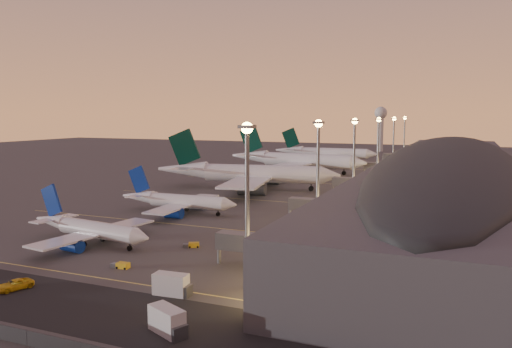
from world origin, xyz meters
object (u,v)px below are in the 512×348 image
object	(u,v)px
airliner_narrow_south	(89,229)
radar_tower	(381,121)
catering_truck_a	(173,285)
baggage_tug_a	(121,265)
baggage_tug_b	(192,245)
airliner_wide_near	(247,174)
airliner_wide_far	(325,153)
airliner_narrow_north	(178,201)
service_van_d	(14,285)
catering_truck_b	(168,322)
airliner_wide_mid	(295,160)

from	to	relation	value
airliner_narrow_south	radar_tower	xyz separation A→B (m)	(15.78, 287.78, 18.79)
catering_truck_a	radar_tower	bearing A→B (deg)	89.25
baggage_tug_a	baggage_tug_b	bearing A→B (deg)	71.98
airliner_wide_near	airliner_wide_far	bearing A→B (deg)	80.79
airliner_narrow_south	catering_truck_a	bearing A→B (deg)	-22.94
airliner_narrow_north	service_van_d	distance (m)	62.84
airliner_wide_near	baggage_tug_a	xyz separation A→B (m)	(17.34, -94.75, -5.16)
baggage_tug_b	catering_truck_b	distance (m)	40.50
airliner_narrow_north	radar_tower	bearing A→B (deg)	84.82
airliner_narrow_north	airliner_wide_mid	bearing A→B (deg)	88.61
airliner_wide_far	service_van_d	world-z (taller)	airliner_wide_far
airliner_wide_near	catering_truck_a	size ratio (longest dim) A/B	11.53
airliner_wide_mid	airliner_narrow_south	bearing A→B (deg)	-83.57
baggage_tug_b	catering_truck_b	world-z (taller)	catering_truck_b
radar_tower	catering_truck_b	bearing A→B (deg)	-85.79
catering_truck_a	baggage_tug_a	bearing A→B (deg)	149.42
airliner_narrow_north	baggage_tug_a	xyz separation A→B (m)	(17.04, -46.80, -2.83)
airliner_wide_near	baggage_tug_a	distance (m)	96.47
airliner_narrow_north	airliner_wide_far	bearing A→B (deg)	88.89
service_van_d	airliner_wide_far	bearing A→B (deg)	112.10
airliner_wide_near	airliner_wide_far	world-z (taller)	airliner_wide_near
baggage_tug_b	catering_truck_a	world-z (taller)	catering_truck_a
airliner_wide_near	catering_truck_b	distance (m)	121.00
baggage_tug_a	catering_truck_a	world-z (taller)	catering_truck_a
baggage_tug_a	catering_truck_a	distance (m)	17.52
airliner_narrow_south	service_van_d	world-z (taller)	airliner_narrow_south
baggage_tug_b	baggage_tug_a	bearing A→B (deg)	-132.65
airliner_narrow_south	catering_truck_a	world-z (taller)	airliner_narrow_south
airliner_wide_near	service_van_d	distance (m)	110.61
airliner_narrow_south	baggage_tug_b	distance (m)	22.45
airliner_narrow_south	baggage_tug_a	size ratio (longest dim) A/B	9.76
airliner_wide_mid	airliner_wide_far	xyz separation A→B (m)	(-1.00, 57.48, -0.70)
radar_tower	airliner_wide_near	bearing A→B (deg)	-94.51
airliner_narrow_south	airliner_wide_near	distance (m)	83.37
airliner_wide_near	catering_truck_a	distance (m)	107.85
airliner_wide_far	radar_tower	distance (m)	92.97
airliner_wide_mid	service_van_d	size ratio (longest dim) A/B	12.46
catering_truck_b	airliner_wide_mid	bearing A→B (deg)	127.45
service_van_d	airliner_wide_near	bearing A→B (deg)	114.23
airliner_wide_far	baggage_tug_b	xyz separation A→B (m)	(23.02, -192.49, -4.51)
airliner_narrow_south	baggage_tug_a	bearing A→B (deg)	-26.27
airliner_wide_far	service_van_d	bearing A→B (deg)	-86.90
radar_tower	catering_truck_a	bearing A→B (deg)	-86.86
airliner_narrow_south	airliner_wide_near	size ratio (longest dim) A/B	0.49
catering_truck_a	service_van_d	xyz separation A→B (m)	(-23.92, -7.52, -0.75)
airliner_wide_far	baggage_tug_a	distance (m)	210.27
baggage_tug_a	catering_truck_a	size ratio (longest dim) A/B	0.58
airliner_narrow_north	catering_truck_b	bearing A→B (deg)	-60.93
airliner_wide_mid	radar_tower	size ratio (longest dim) A/B	2.11
airliner_wide_mid	baggage_tug_b	world-z (taller)	airliner_wide_mid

